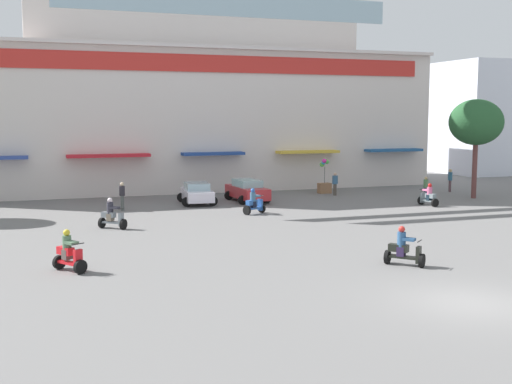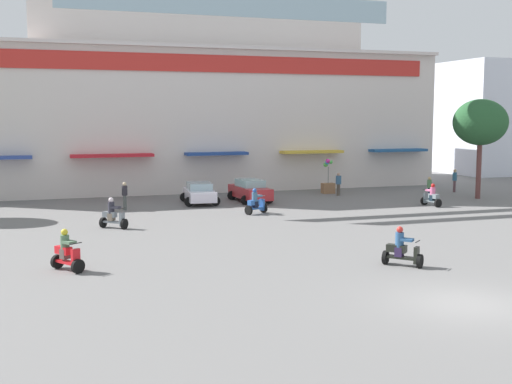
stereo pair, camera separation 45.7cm
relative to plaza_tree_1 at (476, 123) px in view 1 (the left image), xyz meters
The scene contains 16 objects.
ground_plane 19.04m from the plaza_tree_1, 153.17° to the right, with size 128.00×128.00×0.00m, color slate.
colonial_building 22.90m from the plaza_tree_1, 136.55° to the left, with size 36.82×18.51×21.03m.
flank_building_right 24.22m from the plaza_tree_1, 47.60° to the left, with size 13.54×10.88×10.80m.
plaza_tree_1 is the anchor object (origin of this frame).
parked_car_0 19.48m from the plaza_tree_1, 169.81° to the left, with size 2.48×3.96×1.37m.
parked_car_1 16.24m from the plaza_tree_1, 167.70° to the left, with size 2.36×4.35×1.46m.
scooter_rider_0 7.26m from the plaza_tree_1, 155.98° to the right, with size 0.71×1.46×1.43m.
scooter_rider_1 30.83m from the plaza_tree_1, 154.62° to the right, with size 1.19×1.44×1.54m.
scooter_rider_6 22.93m from the plaza_tree_1, 133.80° to the right, with size 1.36×1.44×1.50m.
scooter_rider_7 17.32m from the plaza_tree_1, behind, with size 1.46×1.10×1.49m.
scooter_rider_8 25.72m from the plaza_tree_1, behind, with size 1.40×1.30×1.56m.
pedestrian_0 5.62m from the plaza_tree_1, 79.01° to the left, with size 0.42×0.42×1.70m.
pedestrian_1 5.72m from the plaza_tree_1, behind, with size 0.37×0.37×1.60m.
pedestrian_2 10.37m from the plaza_tree_1, 151.37° to the left, with size 0.54×0.54×1.63m.
pedestrian_3 24.03m from the plaza_tree_1, behind, with size 0.47×0.47×1.70m.
balloon_vendor_cart 11.16m from the plaza_tree_1, 144.99° to the left, with size 0.92×0.71×2.55m.
Camera 1 is at (-12.50, -16.19, 5.64)m, focal length 46.28 mm.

